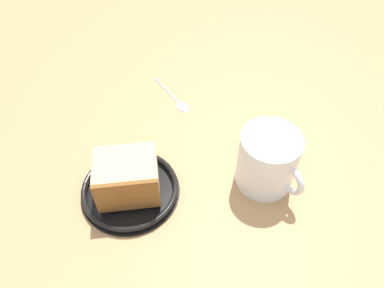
% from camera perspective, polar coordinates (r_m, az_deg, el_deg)
% --- Properties ---
extents(ground_plane, '(1.39, 1.39, 0.02)m').
position_cam_1_polar(ground_plane, '(0.60, -0.91, -3.97)').
color(ground_plane, tan).
extents(small_plate, '(0.15, 0.15, 0.02)m').
position_cam_1_polar(small_plate, '(0.57, -9.31, -6.79)').
color(small_plate, black).
rests_on(small_plate, ground_plane).
extents(cake_slice, '(0.11, 0.11, 0.07)m').
position_cam_1_polar(cake_slice, '(0.54, -9.74, -5.06)').
color(cake_slice, brown).
rests_on(cake_slice, small_plate).
extents(tea_mug, '(0.09, 0.11, 0.09)m').
position_cam_1_polar(tea_mug, '(0.55, 11.40, -2.41)').
color(tea_mug, white).
rests_on(tea_mug, ground_plane).
extents(teaspoon, '(0.06, 0.11, 0.01)m').
position_cam_1_polar(teaspoon, '(0.69, -2.24, 6.63)').
color(teaspoon, silver).
rests_on(teaspoon, ground_plane).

